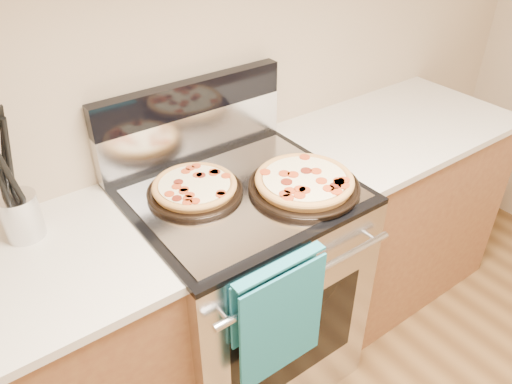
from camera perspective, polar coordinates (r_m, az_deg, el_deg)
wall_back at (r=1.82m, az=-8.64°, el=16.57°), size 4.00×0.00×4.00m
range_body at (r=2.03m, az=-1.59°, el=-10.87°), size 0.76×0.68×0.90m
oven_window at (r=1.86m, az=4.59°, el=-16.75°), size 0.56×0.01×0.40m
cooktop at (r=1.74m, az=-1.83°, el=-0.10°), size 0.76×0.68×0.02m
backsplash_lower at (r=1.92m, az=-7.20°, el=6.59°), size 0.76×0.06×0.18m
backsplash_upper at (r=1.85m, az=-7.53°, el=10.70°), size 0.76×0.06×0.12m
oven_handle at (r=1.58m, az=6.11°, el=-9.60°), size 0.70×0.03×0.03m
dish_towel at (r=1.60m, az=2.56°, el=-14.00°), size 0.32×0.05×0.42m
foil_sheet at (r=1.71m, az=-1.27°, el=-0.19°), size 0.70×0.55×0.01m
cabinet_right at (r=2.54m, az=14.55°, el=-1.96°), size 1.00×0.62×0.88m
countertop_right at (r=2.31m, az=16.15°, el=7.22°), size 1.02×0.64×0.03m
pepperoni_pizza_back at (r=1.71m, az=-7.02°, el=0.47°), size 0.36×0.36×0.04m
pepperoni_pizza_front at (r=1.73m, az=5.54°, el=1.07°), size 0.40×0.40×0.05m
utensil_crock at (r=1.67m, az=-25.24°, el=-2.52°), size 0.15×0.15×0.15m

